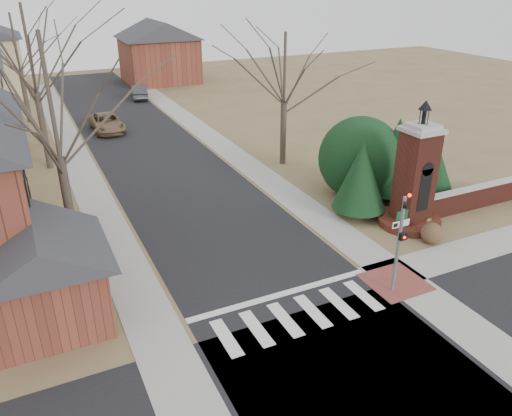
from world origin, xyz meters
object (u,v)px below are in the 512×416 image
brick_gate_monument (414,186)px  distant_car (139,92)px  sign_post (400,228)px  pickup_truck (107,123)px  traffic_signal_pole (400,235)px

brick_gate_monument → distant_car: brick_gate_monument is taller
sign_post → distant_car: bearing=93.3°
sign_post → pickup_truck: (-7.45, 27.17, -1.25)m
brick_gate_monument → sign_post: bearing=-138.6°
traffic_signal_pole → pickup_truck: size_ratio=0.89×
pickup_truck → sign_post: bearing=-75.0°
traffic_signal_pole → sign_post: 2.02m
brick_gate_monument → pickup_truck: (-10.86, 24.17, -1.46)m
pickup_truck → distant_car: 11.93m
sign_post → distant_car: size_ratio=0.65×
pickup_truck → brick_gate_monument: bearing=-66.1°
brick_gate_monument → traffic_signal_pole: bearing=-136.8°
pickup_truck → distant_car: pickup_truck is taller
sign_post → distant_car: (-2.19, 37.88, -1.25)m
traffic_signal_pole → distant_car: traffic_signal_pole is taller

